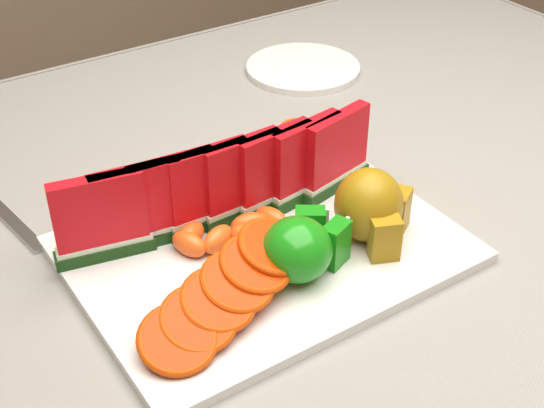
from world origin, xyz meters
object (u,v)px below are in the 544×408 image
Objects in this scene: apple_cluster at (302,247)px; fork at (4,212)px; platter at (265,249)px; side_plate at (303,68)px; pear_cluster at (371,207)px.

apple_cluster is 0.53× the size of fork.
side_plate is (0.30, 0.35, -0.00)m from platter.
side_plate is at bearing 54.20° from apple_cluster.
side_plate is (0.30, 0.41, -0.04)m from apple_cluster.
pear_cluster is at bearing -41.47° from fork.
side_plate is at bearing 49.32° from platter.
pear_cluster reaches higher than side_plate.
platter is 2.05× the size of fork.
pear_cluster is 0.43× the size of side_plate.
pear_cluster reaches higher than apple_cluster.
apple_cluster is at bearing -125.80° from side_plate.
fork is (-0.32, 0.28, -0.05)m from pear_cluster.
apple_cluster is at bearing -52.82° from fork.
platter reaches higher than fork.
apple_cluster is at bearing -174.77° from pear_cluster.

